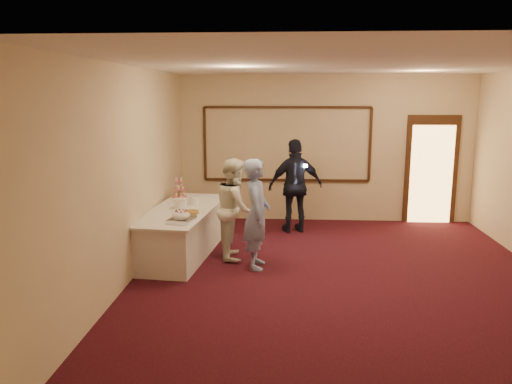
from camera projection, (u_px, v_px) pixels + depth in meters
The scene contains 14 objects.
floor at pixel (341, 280), 7.12m from camera, with size 7.00×7.00×0.00m, color black.
room_walls at pixel (346, 138), 6.73m from camera, with size 6.04×7.04×3.02m.
wall_molding at pixel (287, 144), 10.25m from camera, with size 3.45×0.04×1.55m.
doorway at pixel (431, 170), 10.16m from camera, with size 1.05×0.07×2.20m.
buffet_table at pixel (182, 231), 8.22m from camera, with size 1.25×2.65×0.77m.
pavlova_tray at pixel (181, 217), 7.29m from camera, with size 0.40×0.50×0.17m.
cupcake_stand at pixel (179, 189), 9.05m from camera, with size 0.27×0.27×0.39m.
plate_stack_a at pixel (181, 204), 8.13m from camera, with size 0.20×0.20×0.17m.
plate_stack_b at pixel (194, 201), 8.40m from camera, with size 0.17×0.17×0.14m.
tart at pixel (191, 213), 7.77m from camera, with size 0.26×0.26×0.05m.
man at pixel (257, 214), 7.51m from camera, with size 0.61×0.40×1.67m, color #7D92C6.
woman at pixel (235, 208), 8.00m from camera, with size 0.79×0.61×1.62m, color silver.
guest at pixel (296, 186), 9.47m from camera, with size 1.05×0.44×1.79m, color black.
camera_flash at pixel (305, 166), 9.25m from camera, with size 0.07×0.04×0.05m, color white.
Camera 1 is at (-0.81, -6.80, 2.61)m, focal length 35.00 mm.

